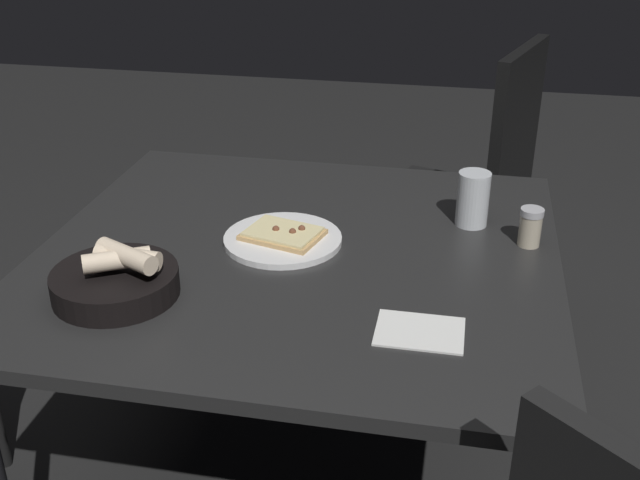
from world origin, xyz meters
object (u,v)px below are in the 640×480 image
object	(u,v)px
dining_table	(298,270)
pepper_shaker	(530,229)
chair_far	(476,178)
beer_glass	(473,202)
bread_basket	(117,280)
pizza_plate	(283,238)

from	to	relation	value
dining_table	pepper_shaker	bearing A→B (deg)	13.66
pepper_shaker	chair_far	xyz separation A→B (m)	(-0.11, 0.78, -0.20)
pepper_shaker	beer_glass	bearing A→B (deg)	146.47
dining_table	bread_basket	xyz separation A→B (m)	(-0.30, -0.26, 0.09)
pizza_plate	beer_glass	world-z (taller)	beer_glass
dining_table	chair_far	size ratio (longest dim) A/B	1.15
pizza_plate	pepper_shaker	bearing A→B (deg)	9.89
dining_table	chair_far	world-z (taller)	chair_far
pepper_shaker	dining_table	bearing A→B (deg)	-166.34
pepper_shaker	chair_far	distance (m)	0.81
pizza_plate	beer_glass	distance (m)	0.45
pepper_shaker	pizza_plate	bearing A→B (deg)	-170.11
bread_basket	beer_glass	size ratio (longest dim) A/B	1.93
pizza_plate	bread_basket	distance (m)	0.39
pizza_plate	pepper_shaker	distance (m)	0.55
beer_glass	bread_basket	bearing A→B (deg)	-145.10
beer_glass	chair_far	xyz separation A→B (m)	(0.02, 0.69, -0.21)
bread_basket	chair_far	xyz separation A→B (m)	(0.69, 1.16, -0.19)
dining_table	pizza_plate	world-z (taller)	pizza_plate
bread_basket	chair_far	size ratio (longest dim) A/B	0.25
bread_basket	beer_glass	world-z (taller)	beer_glass
pizza_plate	pepper_shaker	xyz separation A→B (m)	(0.54, 0.09, 0.03)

